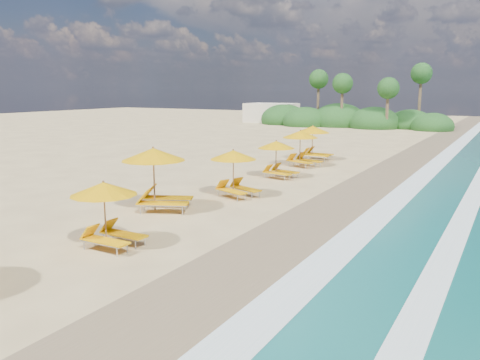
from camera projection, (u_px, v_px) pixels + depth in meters
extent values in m
plane|color=tan|center=(240.00, 208.00, 20.92)|extent=(160.00, 160.00, 0.00)
cube|color=#836D4E|center=(329.00, 220.00, 18.97)|extent=(4.00, 160.00, 0.01)
cube|color=white|center=(368.00, 224.00, 18.24)|extent=(1.20, 160.00, 0.01)
cube|color=white|center=(455.00, 236.00, 16.78)|extent=(0.80, 160.00, 0.01)
cylinder|color=olive|center=(105.00, 215.00, 15.66)|extent=(0.05, 0.05, 2.07)
cone|color=#DB9904|center=(104.00, 189.00, 15.50)|extent=(2.13, 2.13, 0.42)
sphere|color=olive|center=(103.00, 181.00, 15.46)|extent=(0.07, 0.07, 0.07)
cylinder|color=olive|center=(154.00, 180.00, 20.28)|extent=(0.06, 0.06, 2.57)
cone|color=#DB9904|center=(153.00, 154.00, 20.08)|extent=(3.52, 3.52, 0.52)
sphere|color=olive|center=(153.00, 147.00, 20.03)|extent=(0.09, 0.09, 0.09)
cylinder|color=olive|center=(233.00, 174.00, 23.02)|extent=(0.05, 0.05, 2.14)
cone|color=#DB9904|center=(233.00, 155.00, 22.85)|extent=(2.83, 2.83, 0.43)
sphere|color=olive|center=(233.00, 150.00, 22.81)|extent=(0.08, 0.08, 0.08)
cylinder|color=olive|center=(276.00, 160.00, 27.77)|extent=(0.05, 0.05, 2.06)
cone|color=#DB9904|center=(276.00, 145.00, 27.61)|extent=(2.45, 2.45, 0.41)
sphere|color=olive|center=(276.00, 141.00, 27.57)|extent=(0.07, 0.07, 0.07)
cylinder|color=olive|center=(300.00, 149.00, 31.86)|extent=(0.06, 0.06, 2.27)
cone|color=#DB9904|center=(300.00, 134.00, 31.68)|extent=(2.98, 2.98, 0.46)
sphere|color=olive|center=(300.00, 130.00, 31.63)|extent=(0.08, 0.08, 0.08)
cylinder|color=olive|center=(312.00, 143.00, 34.69)|extent=(0.06, 0.06, 2.35)
cone|color=#DB9904|center=(313.00, 129.00, 34.51)|extent=(2.42, 2.42, 0.47)
sphere|color=olive|center=(313.00, 126.00, 34.46)|extent=(0.08, 0.08, 0.08)
ellipsoid|color=#163D14|center=(374.00, 123.00, 62.14)|extent=(6.40, 6.40, 4.16)
ellipsoid|color=#163D14|center=(339.00, 121.00, 65.42)|extent=(7.20, 7.20, 4.68)
ellipsoid|color=#163D14|center=(305.00, 122.00, 65.67)|extent=(6.00, 6.00, 3.90)
ellipsoid|color=#163D14|center=(410.00, 124.00, 61.92)|extent=(5.60, 5.60, 3.64)
ellipsoid|color=#163D14|center=(284.00, 119.00, 69.32)|extent=(6.60, 6.60, 4.29)
ellipsoid|color=#163D14|center=(432.00, 126.00, 58.76)|extent=(5.00, 5.00, 3.25)
cylinder|color=brown|center=(387.00, 109.00, 59.12)|extent=(0.36, 0.36, 5.00)
sphere|color=#163D14|center=(388.00, 88.00, 58.65)|extent=(2.60, 2.60, 2.60)
cylinder|color=brown|center=(342.00, 106.00, 62.83)|extent=(0.36, 0.36, 5.60)
sphere|color=#163D14|center=(343.00, 83.00, 62.31)|extent=(2.60, 2.60, 2.60)
cylinder|color=brown|center=(318.00, 102.00, 66.43)|extent=(0.36, 0.36, 6.20)
sphere|color=#163D14|center=(319.00, 79.00, 65.86)|extent=(2.60, 2.60, 2.60)
cylinder|color=brown|center=(420.00, 101.00, 60.90)|extent=(0.36, 0.36, 6.80)
sphere|color=#163D14|center=(422.00, 73.00, 60.27)|extent=(2.60, 2.60, 2.60)
cube|color=beige|center=(271.00, 113.00, 72.34)|extent=(7.00, 5.00, 2.80)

